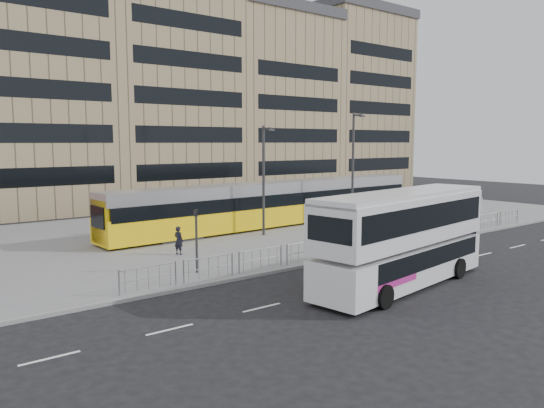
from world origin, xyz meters
TOP-DOWN VIEW (x-y plane):
  - ground at (0.00, 0.00)m, footprint 120.00×120.00m
  - plaza at (0.00, 12.00)m, footprint 64.00×24.00m
  - kerb at (0.00, 0.05)m, footprint 64.00×0.25m
  - building_row at (1.55, 34.27)m, footprint 70.40×18.40m
  - pedestrian_barrier at (2.00, 0.50)m, footprint 32.07×0.07m
  - road_markings at (1.00, -4.00)m, footprint 62.00×0.12m
  - double_decker_bus at (-3.09, -5.36)m, footprint 10.97×3.94m
  - tram at (2.92, 11.22)m, footprint 28.30×3.97m
  - station_sign at (13.16, 1.19)m, footprint 1.96×0.55m
  - ad_panel at (10.41, 0.40)m, footprint 0.84×0.10m
  - pedestrian at (-8.18, 6.26)m, footprint 0.57×0.69m
  - traffic_light_west at (-9.46, 1.99)m, footprint 0.20×0.23m
  - traffic_light_east at (13.73, 2.01)m, footprint 0.19×0.22m
  - lamp_post_west at (-0.57, 8.30)m, footprint 0.45×1.04m
  - lamp_post_east at (7.32, 7.55)m, footprint 0.45×1.04m

SIDE VIEW (x-z plane):
  - ground at x=0.00m, z-range 0.00..0.00m
  - road_markings at x=1.00m, z-range 0.00..0.01m
  - kerb at x=0.00m, z-range -0.01..0.16m
  - plaza at x=0.00m, z-range 0.00..0.15m
  - pedestrian at x=-8.18m, z-range 0.15..1.77m
  - pedestrian_barrier at x=2.00m, z-range 0.43..1.53m
  - ad_panel at x=10.41m, z-range 0.29..1.86m
  - station_sign at x=13.16m, z-range 0.59..2.88m
  - tram at x=2.92m, z-range 0.16..3.48m
  - traffic_light_west at x=-9.46m, z-range 0.57..3.67m
  - traffic_light_east at x=13.73m, z-range 0.57..3.67m
  - double_decker_bus at x=-3.09m, z-range 0.17..4.47m
  - lamp_post_west at x=-0.57m, z-range 0.52..7.94m
  - lamp_post_east at x=7.32m, z-range 0.53..9.04m
  - building_row at x=1.55m, z-range -2.69..28.51m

